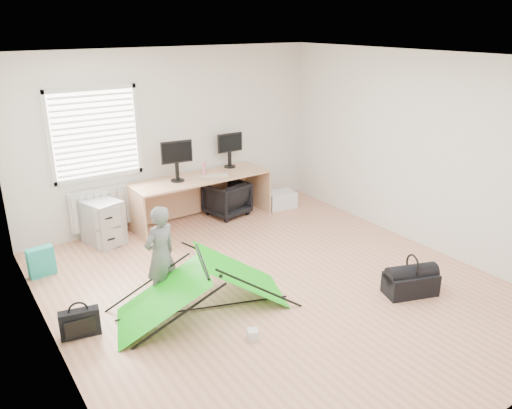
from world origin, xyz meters
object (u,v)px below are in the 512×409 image
monitor_left (177,166)px  monitor_right (230,155)px  filing_cabinet (103,222)px  storage_crate (281,200)px  duffel_bag (410,284)px  office_chair (227,199)px  person (160,255)px  laptop_bag (80,323)px  desk (202,200)px  kite (203,285)px  thermos (204,169)px

monitor_left → monitor_right: size_ratio=1.09×
filing_cabinet → monitor_right: bearing=-13.5°
storage_crate → monitor_left: bearing=174.4°
duffel_bag → office_chair: bearing=117.2°
person → laptop_bag: person is taller
desk → filing_cabinet: (-1.58, 0.07, -0.05)m
desk → monitor_left: (-0.39, 0.01, 0.61)m
monitor_right → office_chair: 0.73m
monitor_right → duffel_bag: 3.72m
desk → monitor_right: size_ratio=5.01×
office_chair → person: 2.80m
filing_cabinet → monitor_left: (1.19, -0.06, 0.66)m
laptop_bag → storage_crate: bearing=37.3°
laptop_bag → duffel_bag: size_ratio=0.65×
desk → kite: size_ratio=1.13×
person → duffel_bag: bearing=130.9°
monitor_right → duffel_bag: (0.32, -3.61, -0.83)m
person → laptop_bag: 1.09m
desk → storage_crate: 1.48m
monitor_right → kite: (-1.88, -2.54, -0.66)m
filing_cabinet → duffel_bag: filing_cabinet is taller
monitor_left → storage_crate: 2.03m
monitor_right → person: size_ratio=0.38×
desk → person: person is taller
thermos → person: (-1.59, -1.90, -0.29)m
desk → thermos: size_ratio=9.61×
monitor_left → laptop_bag: (-2.12, -2.07, -0.84)m
monitor_left → office_chair: monitor_left is taller
person → storage_crate: (2.97, 1.73, -0.45)m
office_chair → duffel_bag: size_ratio=1.03×
filing_cabinet → person: 1.99m
monitor_left → kite: (-0.82, -2.33, -0.68)m
desk → storage_crate: bearing=-8.1°
office_chair → laptop_bag: bearing=22.9°
monitor_left → office_chair: bearing=8.8°
desk → monitor_right: monitor_right is taller
kite → storage_crate: bearing=57.7°
monitor_right → thermos: (-0.59, -0.22, -0.10)m
filing_cabinet → monitor_left: size_ratio=1.36×
kite → filing_cabinet: bearing=117.4°
storage_crate → laptop_bag: (-3.96, -1.89, 0.01)m
desk → storage_crate: (1.45, -0.17, -0.24)m
monitor_left → thermos: monitor_left is taller
person → duffel_bag: (2.50, -1.49, -0.45)m
desk → laptop_bag: desk is taller
storage_crate → thermos: bearing=172.8°
thermos → kite: (-1.29, -2.33, -0.57)m
monitor_right → person: monitor_right is taller
office_chair → kite: size_ratio=0.32×
desk → office_chair: 0.49m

